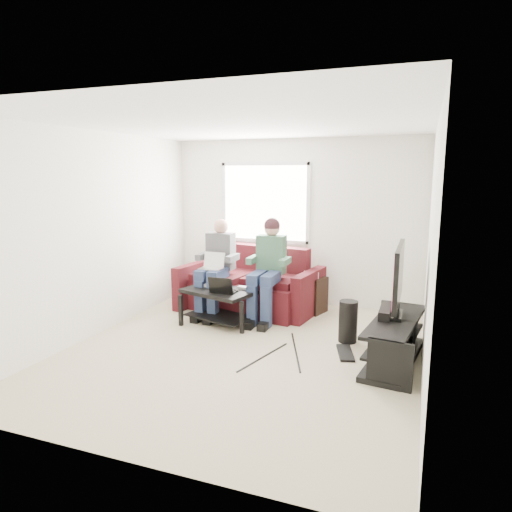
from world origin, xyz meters
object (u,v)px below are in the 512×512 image
object	(u,v)px
subwoofer	(348,321)
tv_stand	(394,342)
coffee_table	(219,299)
sofa	(251,287)
tv	(398,277)
end_table	(312,294)

from	to	relation	value
subwoofer	tv_stand	bearing A→B (deg)	-36.18
coffee_table	subwoofer	xyz separation A→B (m)	(1.80, -0.08, -0.10)
sofa	tv_stand	bearing A→B (deg)	-30.68
sofa	coffee_table	distance (m)	0.82
sofa	tv	bearing A→B (deg)	-28.75
coffee_table	tv_stand	bearing A→B (deg)	-12.06
tv	tv_stand	bearing A→B (deg)	-88.53
coffee_table	tv	size ratio (longest dim) A/B	0.99
coffee_table	tv	xyz separation A→B (m)	(2.38, -0.41, 0.59)
sofa	subwoofer	xyz separation A→B (m)	(1.63, -0.89, -0.08)
tv	end_table	xyz separation A→B (m)	(-1.29, 1.38, -0.66)
sofa	tv	distance (m)	2.59
sofa	tv_stand	world-z (taller)	sofa
sofa	tv_stand	xyz separation A→B (m)	(2.21, -1.31, -0.13)
tv	subwoofer	world-z (taller)	tv
coffee_table	end_table	distance (m)	1.46
sofa	subwoofer	size ratio (longest dim) A/B	4.13
tv_stand	end_table	size ratio (longest dim) A/B	2.39
subwoofer	end_table	bearing A→B (deg)	123.80
sofa	tv	size ratio (longest dim) A/B	1.96
coffee_table	tv	world-z (taller)	tv
sofa	subwoofer	distance (m)	1.86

